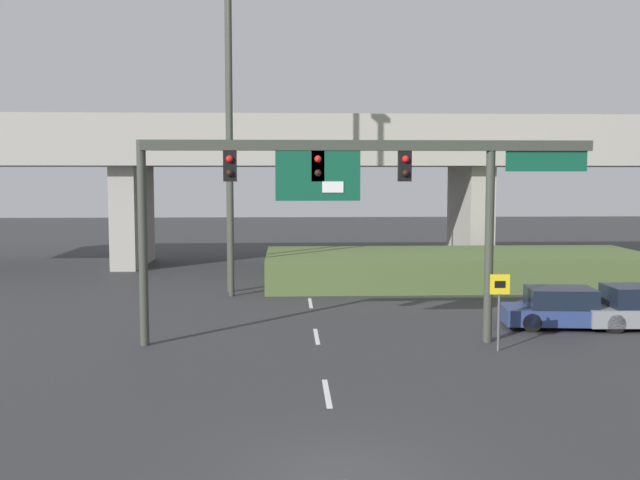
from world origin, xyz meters
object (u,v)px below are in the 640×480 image
at_px(highway_light_pole_far, 230,122).
at_px(highway_light_pole_near, 228,99).
at_px(signal_gantry, 348,182).
at_px(parked_sedan_near_right, 564,309).
at_px(speed_limit_sign, 499,300).

bearing_deg(highway_light_pole_far, highway_light_pole_near, 97.83).
relative_size(signal_gantry, highway_light_pole_far, 0.99).
bearing_deg(signal_gantry, highway_light_pole_near, 113.02).
bearing_deg(signal_gantry, parked_sedan_near_right, 15.51).
xyz_separation_m(speed_limit_sign, highway_light_pole_near, (-8.95, 11.80, 7.11)).
distance_m(speed_limit_sign, highway_light_pole_near, 16.43).
distance_m(highway_light_pole_near, highway_light_pole_far, 1.65).
height_order(signal_gantry, parked_sedan_near_right, signal_gantry).
distance_m(signal_gantry, parked_sedan_near_right, 9.15).
distance_m(speed_limit_sign, parked_sedan_near_right, 4.76).
relative_size(highway_light_pole_near, parked_sedan_near_right, 3.72).
relative_size(signal_gantry, speed_limit_sign, 5.92).
height_order(highway_light_pole_near, highway_light_pole_far, highway_light_pole_near).
distance_m(signal_gantry, speed_limit_sign, 5.82).
relative_size(signal_gantry, parked_sedan_near_right, 3.17).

